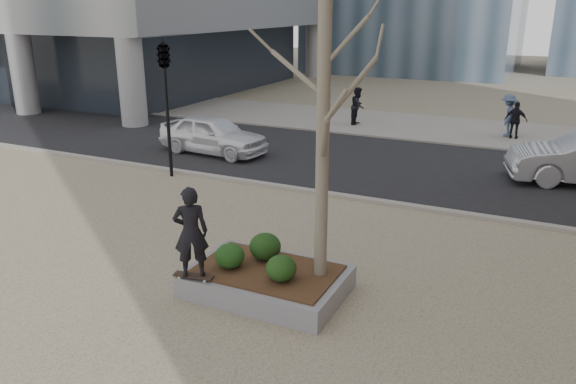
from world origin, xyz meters
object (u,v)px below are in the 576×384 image
at_px(skateboarder, 191,232).
at_px(police_car, 213,134).
at_px(skateboard, 193,277).
at_px(planter, 267,281).

height_order(skateboarder, police_car, skateboarder).
bearing_deg(skateboarder, skateboard, 180.00).
bearing_deg(police_car, skateboard, -144.18).
distance_m(skateboard, skateboarder, 0.91).
xyz_separation_m(skateboard, police_car, (-5.76, 9.58, 0.26)).
xyz_separation_m(skateboard, skateboarder, (0.00, 0.00, 0.91)).
bearing_deg(police_car, planter, -136.94).
bearing_deg(planter, police_car, 128.24).
height_order(planter, skateboarder, skateboarder).
xyz_separation_m(skateboarder, police_car, (-5.76, 9.58, -0.65)).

